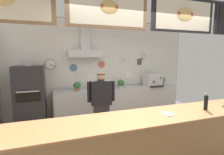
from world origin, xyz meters
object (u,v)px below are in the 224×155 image
potted_basil (162,80)px  potted_oregano (77,86)px  potted_thyme (109,83)px  potted_sage (121,83)px  condiment_plate (168,114)px  pepper_grinder (206,102)px  shop_worker (101,105)px  espresso_machine (153,80)px  pizza_oven (31,99)px

potted_basil → potted_oregano: bearing=-180.0°
potted_basil → potted_thyme: bearing=179.2°
potted_sage → condiment_plate: 2.62m
condiment_plate → pepper_grinder: bearing=-1.3°
shop_worker → potted_basil: (2.35, 1.19, 0.26)m
condiment_plate → pepper_grinder: (0.69, -0.02, 0.13)m
condiment_plate → espresso_machine: bearing=61.9°
pizza_oven → condiment_plate: bearing=-48.8°
espresso_machine → condiment_plate: 2.95m
pizza_oven → shop_worker: bearing=-33.1°
pizza_oven → potted_oregano: bearing=10.6°
shop_worker → potted_sage: 1.51m
potted_sage → condiment_plate: potted_sage is taller
potted_oregano → condiment_plate: 2.78m
espresso_machine → potted_basil: (0.35, 0.01, -0.03)m
shop_worker → espresso_machine: shop_worker is taller
espresso_machine → potted_oregano: 2.36m
potted_basil → potted_sage: 1.43m
potted_basil → condiment_plate: (-1.74, -2.61, -0.04)m
espresso_machine → pepper_grinder: size_ratio=1.91×
pizza_oven → potted_basil: pizza_oven is taller
pizza_oven → shop_worker: size_ratio=1.14×
pizza_oven → potted_sage: size_ratio=6.98×
potted_basil → potted_oregano: size_ratio=1.13×
pizza_oven → espresso_machine: pizza_oven is taller
espresso_machine → potted_oregano: bearing=179.9°
espresso_machine → potted_sage: espresso_machine is taller
pizza_oven → pepper_grinder: size_ratio=6.38×
pizza_oven → pepper_grinder: bearing=-40.8°
pizza_oven → potted_sage: (2.41, 0.20, 0.23)m
potted_basil → pepper_grinder: size_ratio=1.01×
pizza_oven → potted_sage: pizza_oven is taller
espresso_machine → potted_oregano: size_ratio=2.13×
shop_worker → espresso_machine: 2.34m
potted_thyme → pepper_grinder: size_ratio=0.98×
condiment_plate → pepper_grinder: size_ratio=0.61×
espresso_machine → potted_sage: (-1.08, -0.00, -0.05)m
potted_sage → potted_thyme: (-0.36, 0.03, 0.01)m
pizza_oven → potted_basil: (3.84, 0.21, 0.25)m
espresso_machine → potted_thyme: bearing=178.8°
pizza_oven → potted_oregano: size_ratio=7.12×
shop_worker → potted_oregano: 1.26m
potted_basil → potted_oregano: (-2.71, -0.00, -0.02)m
shop_worker → condiment_plate: size_ratio=9.15×
shop_worker → potted_sage: size_ratio=6.11×
espresso_machine → pizza_oven: bearing=-176.6°
shop_worker → pepper_grinder: (1.30, -1.44, 0.34)m
potted_basil → potted_oregano: potted_basil is taller
potted_basil → pepper_grinder: pepper_grinder is taller
pizza_oven → potted_thyme: (2.05, 0.24, 0.24)m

